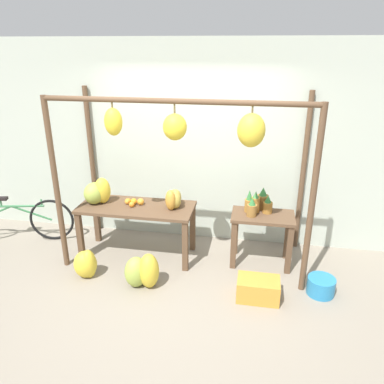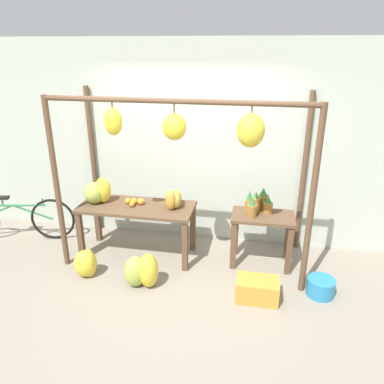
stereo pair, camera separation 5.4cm
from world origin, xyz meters
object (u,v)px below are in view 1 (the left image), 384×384
orange_pile (133,202)px  parked_bicycle (14,219)px  banana_pile_ground_left (87,264)px  blue_bucket (321,286)px  pineapple_cluster (258,203)px  banana_pile_on_table (98,192)px  banana_pile_ground_right (143,271)px  papaya_pile (174,199)px  fruit_crate_white (258,289)px

orange_pile → parked_bicycle: orange_pile is taller
banana_pile_ground_left → blue_bucket: banana_pile_ground_left is taller
pineapple_cluster → parked_bicycle: bearing=-178.3°
banana_pile_on_table → orange_pile: size_ratio=1.59×
banana_pile_ground_right → banana_pile_on_table: bearing=138.8°
banana_pile_on_table → banana_pile_ground_right: banana_pile_on_table is taller
banana_pile_ground_left → papaya_pile: (0.96, 0.69, 0.66)m
orange_pile → banana_pile_ground_right: (0.33, -0.73, -0.56)m
banana_pile_ground_left → parked_bicycle: size_ratio=0.22×
banana_pile_on_table → blue_bucket: banana_pile_on_table is taller
banana_pile_on_table → pineapple_cluster: bearing=4.4°
pineapple_cluster → fruit_crate_white: size_ratio=0.79×
blue_bucket → papaya_pile: bearing=163.9°
orange_pile → blue_bucket: size_ratio=0.82×
pineapple_cluster → blue_bucket: 1.23m
fruit_crate_white → papaya_pile: size_ratio=1.24×
banana_pile_ground_right → papaya_pile: papaya_pile is taller
pineapple_cluster → papaya_pile: pineapple_cluster is taller
blue_bucket → parked_bicycle: size_ratio=0.19×
banana_pile_ground_right → papaya_pile: (0.22, 0.76, 0.63)m
banana_pile_on_table → banana_pile_ground_right: bearing=-41.2°
blue_bucket → papaya_pile: 2.06m
orange_pile → parked_bicycle: (-1.85, 0.03, -0.43)m
parked_bicycle → fruit_crate_white: bearing=-12.1°
parked_bicycle → banana_pile_ground_right: bearing=-19.4°
pineapple_cluster → banana_pile_ground_right: (-1.29, -0.86, -0.61)m
banana_pile_on_table → pineapple_cluster: (2.10, 0.16, -0.07)m
banana_pile_on_table → papaya_pile: size_ratio=1.08×
fruit_crate_white → parked_bicycle: parked_bicycle is taller
pineapple_cluster → banana_pile_ground_left: 2.27m
pineapple_cluster → parked_bicycle: (-3.47, -0.10, -0.48)m
banana_pile_ground_left → banana_pile_ground_right: banana_pile_ground_right is taller
banana_pile_ground_right → parked_bicycle: 2.31m
banana_pile_ground_right → fruit_crate_white: (1.35, 0.01, -0.08)m
banana_pile_ground_left → blue_bucket: bearing=3.3°
blue_bucket → papaya_pile: (-1.85, 0.53, 0.74)m
banana_pile_on_table → fruit_crate_white: size_ratio=0.87×
fruit_crate_white → blue_bucket: fruit_crate_white is taller
orange_pile → parked_bicycle: bearing=179.0°
pineapple_cluster → fruit_crate_white: (0.06, -0.86, -0.69)m
orange_pile → pineapple_cluster: 1.63m
banana_pile_ground_left → blue_bucket: (2.81, 0.16, -0.08)m
banana_pile_ground_left → parked_bicycle: 1.61m
orange_pile → banana_pile_ground_left: 0.98m
banana_pile_ground_left → pineapple_cluster: bearing=21.5°
banana_pile_on_table → fruit_crate_white: bearing=-17.9°
parked_bicycle → banana_pile_ground_left: bearing=-26.0°
blue_bucket → papaya_pile: papaya_pile is taller
papaya_pile → pineapple_cluster: bearing=5.7°
orange_pile → papaya_pile: papaya_pile is taller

